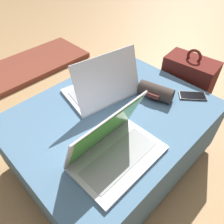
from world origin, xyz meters
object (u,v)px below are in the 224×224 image
Objects in this scene: cell_phone at (192,96)px; laptop_far at (102,88)px; backpack at (185,91)px; wrist_brace at (156,91)px; laptop_near at (114,148)px.

laptop_far is at bearing -86.58° from cell_phone.
backpack is 2.70× the size of wrist_brace.
cell_phone is at bearing 144.73° from laptop_far.
wrist_brace is (-0.15, 0.14, 0.03)m from cell_phone.
laptop_near is 0.83m from backpack.
backpack is 0.42m from wrist_brace.
laptop_far is at bearing 63.13° from backpack.
laptop_far is at bearing 132.15° from wrist_brace.
wrist_brace is at bearing 14.02° from laptop_near.
laptop_near is at bearing -165.30° from wrist_brace.
laptop_far is at bearing 53.41° from laptop_near.
wrist_brace is at bearing 83.80° from backpack.
wrist_brace is at bearing 142.83° from laptop_far.
laptop_near reaches higher than backpack.
cell_phone is (0.34, -0.35, -0.05)m from laptop_far.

